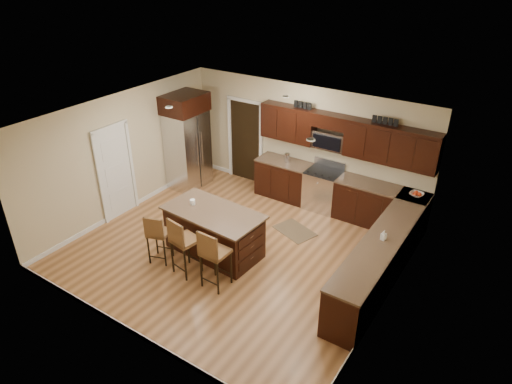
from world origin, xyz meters
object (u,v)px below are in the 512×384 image
Objects in this scene: stool_left at (157,233)px; stool_mid at (182,240)px; stool_right at (213,253)px; refrigerator at (187,141)px; range at (323,189)px; island at (214,233)px.

stool_mid reaches higher than stool_left.
stool_right is 0.50× the size of refrigerator.
range reaches higher than island.
island is 3.11m from refrigerator.
stool_right reaches higher than stool_left.
range is 3.74m from stool_mid.
stool_left is 0.44× the size of refrigerator.
stool_right is at bearing 9.44° from stool_mid.
stool_left is (-1.67, -3.58, 0.17)m from range.
stool_right is (0.69, -0.00, 0.00)m from stool_mid.
refrigerator is at bearing -166.37° from range.
island is at bearing -110.00° from range.
refrigerator is at bearing 143.43° from island.
range is 3.62m from stool_right.
range is at bearing 73.55° from island.
stool_mid is (-1.04, -3.59, 0.25)m from range.
refrigerator reaches higher than stool_mid.
stool_mid is (-0.04, -0.85, 0.30)m from island.
stool_mid is at bearing -50.97° from refrigerator.
refrigerator is (-3.30, -0.80, 0.73)m from range.
range is at bearing 13.63° from refrigerator.
island is 1.11m from stool_right.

